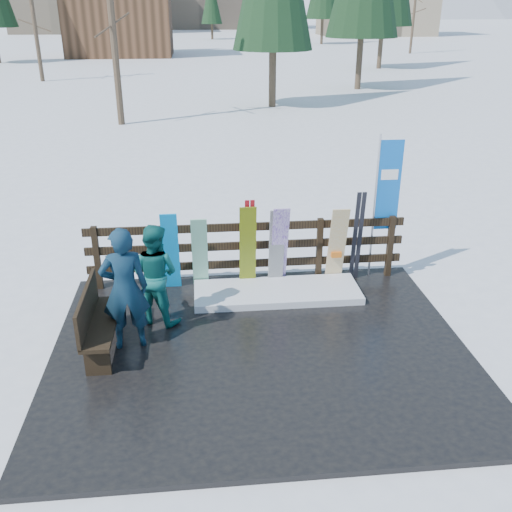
{
  "coord_description": "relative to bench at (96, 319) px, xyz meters",
  "views": [
    {
      "loc": [
        -0.78,
        -7.01,
        4.64
      ],
      "look_at": [
        0.04,
        1.0,
        1.1
      ],
      "focal_mm": 40.0,
      "sensor_mm": 36.0,
      "label": 1
    }
  ],
  "objects": [
    {
      "name": "fence",
      "position": [
        2.31,
        2.03,
        0.14
      ],
      "size": [
        5.6,
        0.1,
        1.15
      ],
      "color": "black",
      "rests_on": "deck"
    },
    {
      "name": "bench",
      "position": [
        0.0,
        0.0,
        0.0
      ],
      "size": [
        0.41,
        1.5,
        0.97
      ],
      "color": "black",
      "rests_on": "deck"
    },
    {
      "name": "ski_pair_a",
      "position": [
        2.34,
        1.88,
        0.3
      ],
      "size": [
        0.16,
        0.25,
        1.62
      ],
      "color": "#AC151F",
      "rests_on": "deck"
    },
    {
      "name": "snowboard_4",
      "position": [
        2.81,
        1.81,
        0.21
      ],
      "size": [
        0.26,
        0.24,
        1.44
      ],
      "primitive_type": "cube",
      "rotation": [
        0.15,
        0.0,
        0.0
      ],
      "color": "black",
      "rests_on": "deck"
    },
    {
      "name": "person_front",
      "position": [
        0.42,
        0.11,
        0.4
      ],
      "size": [
        0.73,
        0.54,
        1.84
      ],
      "primitive_type": "imported",
      "rotation": [
        0.0,
        0.0,
        3.31
      ],
      "color": "#103748",
      "rests_on": "deck"
    },
    {
      "name": "snowboard_0",
      "position": [
        0.99,
        1.81,
        0.22
      ],
      "size": [
        0.28,
        0.33,
        1.46
      ],
      "primitive_type": "cube",
      "rotation": [
        0.21,
        0.0,
        0.0
      ],
      "color": "#0692E7",
      "rests_on": "deck"
    },
    {
      "name": "deck",
      "position": [
        2.31,
        -0.17,
        -0.56
      ],
      "size": [
        6.0,
        5.0,
        0.08
      ],
      "primitive_type": "cube",
      "color": "black",
      "rests_on": "ground"
    },
    {
      "name": "person_back",
      "position": [
        0.79,
        0.79,
        0.29
      ],
      "size": [
        0.98,
        0.9,
        1.61
      ],
      "primitive_type": "imported",
      "rotation": [
        0.0,
        0.0,
        2.65
      ],
      "color": "#136360",
      "rests_on": "deck"
    },
    {
      "name": "snowboard_1",
      "position": [
        1.48,
        1.81,
        0.17
      ],
      "size": [
        0.27,
        0.41,
        1.37
      ],
      "primitive_type": "cube",
      "rotation": [
        0.28,
        0.0,
        0.0
      ],
      "color": "white",
      "rests_on": "deck"
    },
    {
      "name": "ski_pair_b",
      "position": [
        4.25,
        1.88,
        0.33
      ],
      "size": [
        0.16,
        0.2,
        1.69
      ],
      "color": "black",
      "rests_on": "deck"
    },
    {
      "name": "snowboard_3",
      "position": [
        2.86,
        1.81,
        0.24
      ],
      "size": [
        0.28,
        0.42,
        1.51
      ],
      "primitive_type": "cube",
      "rotation": [
        0.26,
        0.0,
        0.0
      ],
      "color": "white",
      "rests_on": "deck"
    },
    {
      "name": "snowboard_2",
      "position": [
        2.31,
        1.81,
        0.25
      ],
      "size": [
        0.29,
        0.24,
        1.52
      ],
      "primitive_type": "cube",
      "rotation": [
        0.14,
        0.0,
        0.0
      ],
      "color": "#B9D10B",
      "rests_on": "deck"
    },
    {
      "name": "snow_patch",
      "position": [
        2.78,
        1.43,
        -0.46
      ],
      "size": [
        2.82,
        1.0,
        0.12
      ],
      "primitive_type": "cube",
      "color": "white",
      "rests_on": "deck"
    },
    {
      "name": "ground",
      "position": [
        2.31,
        -0.17,
        -0.6
      ],
      "size": [
        700.0,
        700.0,
        0.0
      ],
      "primitive_type": "plane",
      "color": "white",
      "rests_on": "ground"
    },
    {
      "name": "snowboard_5",
      "position": [
        3.87,
        1.81,
        0.21
      ],
      "size": [
        0.3,
        0.36,
        1.45
      ],
      "primitive_type": "cube",
      "rotation": [
        0.23,
        0.0,
        0.0
      ],
      "color": "silver",
      "rests_on": "deck"
    },
    {
      "name": "rental_flag",
      "position": [
        4.74,
        2.08,
        1.09
      ],
      "size": [
        0.45,
        0.04,
        2.6
      ],
      "color": "silver",
      "rests_on": "deck"
    }
  ]
}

